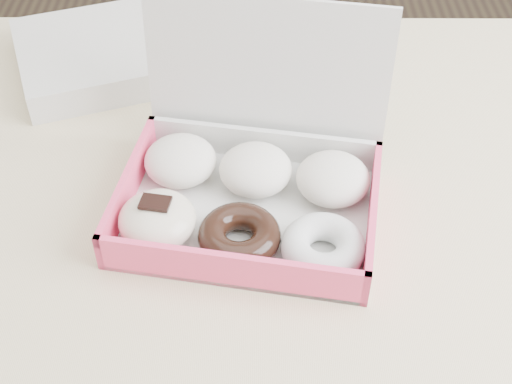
{
  "coord_description": "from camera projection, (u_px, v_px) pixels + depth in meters",
  "views": [
    {
      "loc": [
        -0.1,
        -0.67,
        1.36
      ],
      "look_at": [
        -0.1,
        -0.1,
        0.82
      ],
      "focal_mm": 50.0,
      "sensor_mm": 36.0,
      "label": 1
    }
  ],
  "objects": [
    {
      "name": "donut_box",
      "position": [
        248.0,
        186.0,
        0.85
      ],
      "size": [
        0.34,
        0.3,
        0.22
      ],
      "rotation": [
        0.0,
        0.0,
        -0.17
      ],
      "color": "silver",
      "rests_on": "table"
    },
    {
      "name": "newspapers",
      "position": [
        114.0,
        52.0,
        1.08
      ],
      "size": [
        0.34,
        0.31,
        0.04
      ],
      "primitive_type": "cube",
      "rotation": [
        0.0,
        0.0,
        0.35
      ],
      "color": "silver",
      "rests_on": "table"
    },
    {
      "name": "table",
      "position": [
        330.0,
        222.0,
        0.96
      ],
      "size": [
        1.2,
        0.8,
        0.75
      ],
      "color": "tan",
      "rests_on": "ground"
    }
  ]
}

